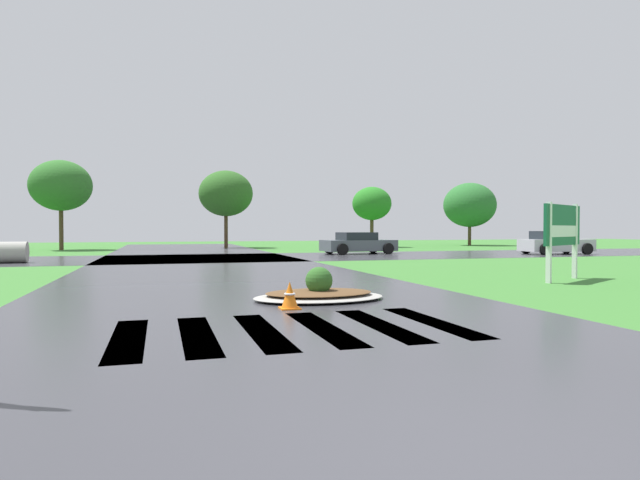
% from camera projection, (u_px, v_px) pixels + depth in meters
% --- Properties ---
extents(asphalt_roadway, '(9.38, 80.00, 0.01)m').
position_uv_depth(asphalt_roadway, '(242.00, 291.00, 12.58)').
color(asphalt_roadway, '#35353A').
rests_on(asphalt_roadway, ground).
extents(asphalt_cross_road, '(90.00, 8.44, 0.01)m').
position_uv_depth(asphalt_cross_road, '(199.00, 258.00, 26.68)').
color(asphalt_cross_road, '#35353A').
rests_on(asphalt_cross_road, ground).
extents(crosswalk_stripes, '(4.95, 2.94, 0.01)m').
position_uv_depth(crosswalk_stripes, '(293.00, 329.00, 7.80)').
color(crosswalk_stripes, white).
rests_on(crosswalk_stripes, ground).
extents(estate_billboard, '(2.25, 1.33, 2.18)m').
position_uv_depth(estate_billboard, '(563.00, 229.00, 15.13)').
color(estate_billboard, white).
rests_on(estate_billboard, ground).
extents(median_island, '(2.71, 1.80, 0.68)m').
position_uv_depth(median_island, '(319.00, 293.00, 11.05)').
color(median_island, '#9E9B93').
rests_on(median_island, ground).
extents(car_dark_suv, '(4.06, 2.26, 1.33)m').
position_uv_depth(car_dark_suv, '(555.00, 243.00, 31.02)').
color(car_dark_suv, '#B7B7BF').
rests_on(car_dark_suv, ground).
extents(car_blue_compact, '(4.35, 2.42, 1.25)m').
position_uv_depth(car_blue_compact, '(358.00, 244.00, 31.28)').
color(car_blue_compact, '#4C545B').
rests_on(car_blue_compact, ground).
extents(traffic_cone, '(0.36, 0.36, 0.50)m').
position_uv_depth(traffic_cone, '(290.00, 296.00, 9.79)').
color(traffic_cone, orange).
rests_on(traffic_cone, ground).
extents(background_treeline, '(46.35, 6.68, 6.14)m').
position_uv_depth(background_treeline, '(258.00, 197.00, 40.94)').
color(background_treeline, '#4C3823').
rests_on(background_treeline, ground).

